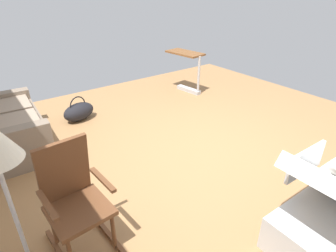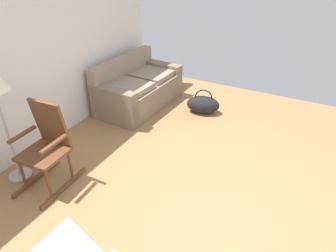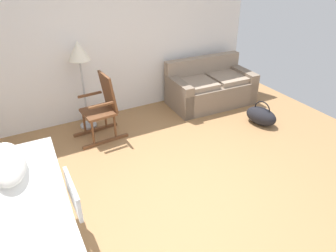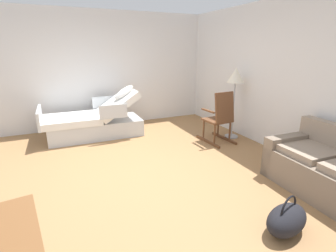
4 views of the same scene
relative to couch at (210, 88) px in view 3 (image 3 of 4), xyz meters
The scene contains 6 objects.
ground_plane 2.82m from the couch, 129.09° to the right, with size 6.75×6.75×0.00m, color #9E7247.
back_wall 2.13m from the couch, 161.95° to the left, with size 5.53×0.10×2.70m, color white.
couch is the anchor object (origin of this frame).
rocking_chair 2.25m from the couch, behind, with size 0.79×0.53×1.05m.
floor_lamp 2.56m from the couch, behind, with size 0.34×0.34×1.48m.
duffel_bag 1.18m from the couch, 75.81° to the right, with size 0.45×0.62×0.43m.
Camera 3 is at (-1.74, -2.51, 2.75)m, focal length 34.42 mm.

